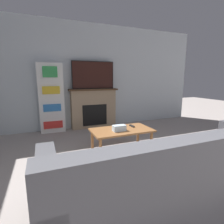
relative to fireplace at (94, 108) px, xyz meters
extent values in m
cube|color=silver|center=(-0.10, 0.14, 0.83)|extent=(6.54, 0.06, 2.70)
cube|color=tan|center=(0.00, 0.00, -0.02)|extent=(1.19, 0.22, 1.00)
cube|color=black|center=(0.00, -0.11, -0.17)|extent=(0.65, 0.01, 0.55)
cube|color=#4C331E|center=(0.00, -0.02, 0.50)|extent=(1.29, 0.28, 0.04)
cube|color=black|center=(0.00, -0.02, 0.87)|extent=(1.11, 0.03, 0.70)
cube|color=#331914|center=(0.00, -0.03, 0.87)|extent=(1.07, 0.01, 0.67)
cube|color=#4C4C51|center=(-0.06, -3.28, -0.31)|extent=(2.60, 0.99, 0.43)
cube|color=#4C4C51|center=(-1.28, -3.28, -0.17)|extent=(0.16, 0.99, 0.71)
cube|color=silver|center=(-0.65, -3.38, 0.05)|extent=(0.36, 0.14, 0.28)
cube|color=brown|center=(-0.01, -1.79, -0.12)|extent=(1.07, 0.58, 0.03)
cylinder|color=brown|center=(-0.48, -2.03, -0.33)|extent=(0.05, 0.05, 0.39)
cylinder|color=brown|center=(0.46, -2.03, -0.33)|extent=(0.05, 0.05, 0.39)
cylinder|color=brown|center=(-0.48, -1.56, -0.33)|extent=(0.05, 0.05, 0.39)
cylinder|color=brown|center=(0.46, -1.56, -0.33)|extent=(0.05, 0.05, 0.39)
cube|color=silver|center=(-0.09, -1.86, -0.05)|extent=(0.22, 0.12, 0.10)
cube|color=black|center=(0.24, -1.70, -0.09)|extent=(0.04, 0.15, 0.02)
cube|color=white|center=(-1.06, -0.02, 0.31)|extent=(0.58, 0.26, 1.66)
cube|color=red|center=(-1.06, -0.16, -0.32)|extent=(0.44, 0.03, 0.17)
cube|color=#2D70B7|center=(-1.06, -0.16, 0.10)|extent=(0.40, 0.03, 0.17)
cube|color=gold|center=(-1.06, -0.16, 0.52)|extent=(0.39, 0.03, 0.18)
cube|color=green|center=(-1.06, -0.16, 0.93)|extent=(0.32, 0.03, 0.25)
camera|label=1|loc=(-1.28, -4.48, 0.78)|focal=28.00mm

